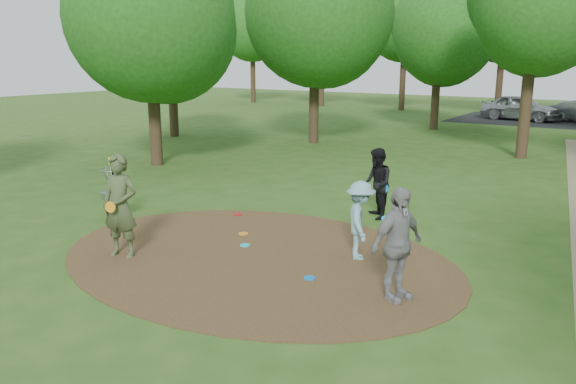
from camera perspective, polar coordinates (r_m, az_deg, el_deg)
The scene contains 14 objects.
ground at distance 11.29m, azimuth -3.38°, elevation -6.63°, with size 100.00×100.00×0.00m, color #2D5119.
dirt_clearing at distance 11.28m, azimuth -3.38°, elevation -6.58°, with size 8.40×8.40×0.02m, color #47301C.
parking_lot at distance 38.91m, azimuth 26.93°, elevation 6.33°, with size 14.00×8.00×0.01m, color black.
player_observer_with_disc at distance 11.49m, azimuth -16.68°, elevation -1.42°, with size 0.86×0.67×2.07m.
player_throwing_with_disc at distance 11.05m, azimuth 7.33°, elevation -2.89°, with size 1.22×1.17×1.57m.
player_walking_with_disc at distance 13.91m, azimuth 9.01°, elevation 0.84°, with size 1.04×1.08×1.75m.
player_waiting_with_disc at distance 9.23m, azimuth 11.03°, elevation -5.27°, with size 0.80×1.20×1.90m.
disc_ground_cyan at distance 11.91m, azimuth -4.39°, elevation -5.41°, with size 0.22×0.22×0.02m, color #1AC6D5.
disc_ground_blue at distance 10.19m, azimuth 2.18°, elevation -8.72°, with size 0.22×0.22×0.02m, color blue.
disc_ground_red at distance 14.20m, azimuth -5.14°, elevation -2.29°, with size 0.22×0.22×0.02m, color red.
car_left at distance 38.83m, azimuth 22.54°, elevation 7.94°, with size 1.90×4.73×1.61m, color #9FA0A6.
disc_ground_orange at distance 12.67m, azimuth -4.56°, elevation -4.24°, with size 0.22×0.22×0.02m, color orange.
disc_golf_basket at distance 14.29m, azimuth -17.32°, elevation 0.73°, with size 0.63×0.63×1.54m.
tree_ring at distance 17.30m, azimuth 18.34°, elevation 17.30°, with size 36.98×45.42×8.97m.
Camera 1 is at (6.37, -8.47, 3.88)m, focal length 35.00 mm.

